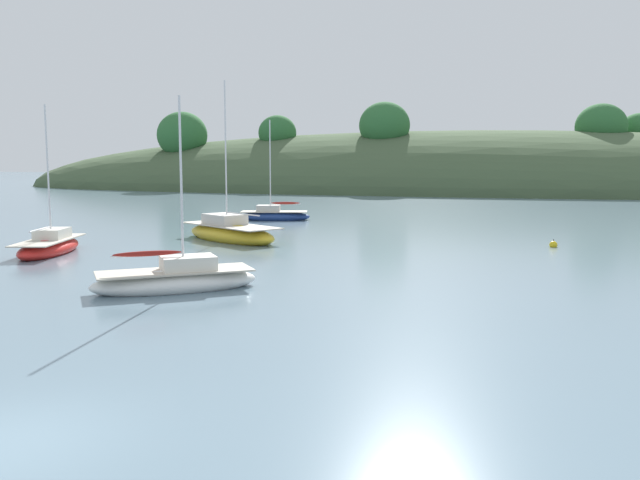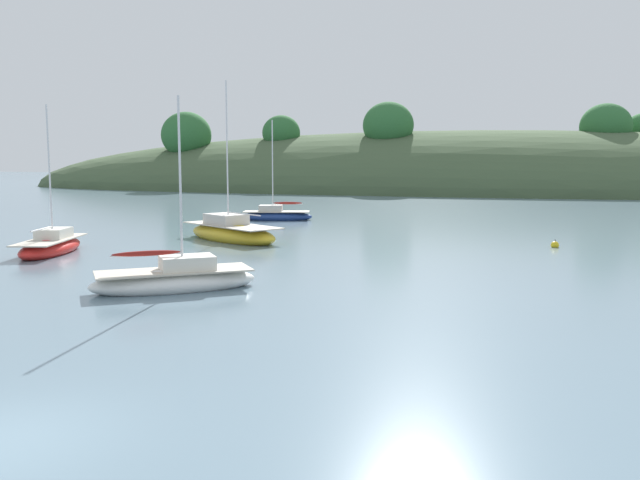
# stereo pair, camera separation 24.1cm
# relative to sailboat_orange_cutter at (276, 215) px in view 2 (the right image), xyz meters

# --- Properties ---
(ground_plane) EXTENTS (400.00, 400.00, 0.00)m
(ground_plane) POSITION_rel_sailboat_orange_cutter_xyz_m (9.92, -41.32, -0.37)
(ground_plane) COLOR slate
(far_shoreline_hill) EXTENTS (150.00, 36.00, 22.30)m
(far_shoreline_hill) POSITION_rel_sailboat_orange_cutter_xyz_m (9.75, 53.58, -0.24)
(far_shoreline_hill) COLOR #425638
(far_shoreline_hill) RESTS_ON ground
(sailboat_orange_cutter) EXTENTS (6.06, 3.35, 8.17)m
(sailboat_orange_cutter) POSITION_rel_sailboat_orange_cutter_xyz_m (0.00, 0.00, 0.00)
(sailboat_orange_cutter) COLOR navy
(sailboat_orange_cutter) RESTS_ON ground
(sailboat_teal_outer) EXTENTS (6.21, 5.44, 7.43)m
(sailboat_teal_outer) POSITION_rel_sailboat_orange_cutter_xyz_m (6.27, -28.24, 0.02)
(sailboat_teal_outer) COLOR white
(sailboat_teal_outer) RESTS_ON ground
(sailboat_red_portside) EXTENTS (8.10, 6.48, 9.80)m
(sailboat_red_portside) POSITION_rel_sailboat_orange_cutter_xyz_m (2.06, -13.48, 0.09)
(sailboat_red_portside) COLOR gold
(sailboat_red_portside) RESTS_ON ground
(sailboat_grey_yawl) EXTENTS (3.71, 6.49, 7.89)m
(sailboat_grey_yawl) POSITION_rel_sailboat_orange_cutter_xyz_m (-4.73, -21.27, 0.01)
(sailboat_grey_yawl) COLOR red
(sailboat_grey_yawl) RESTS_ON ground
(mooring_buoy_inner) EXTENTS (0.44, 0.44, 0.54)m
(mooring_buoy_inner) POSITION_rel_sailboat_orange_cutter_xyz_m (20.68, -11.44, -0.25)
(mooring_buoy_inner) COLOR yellow
(mooring_buoy_inner) RESTS_ON ground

